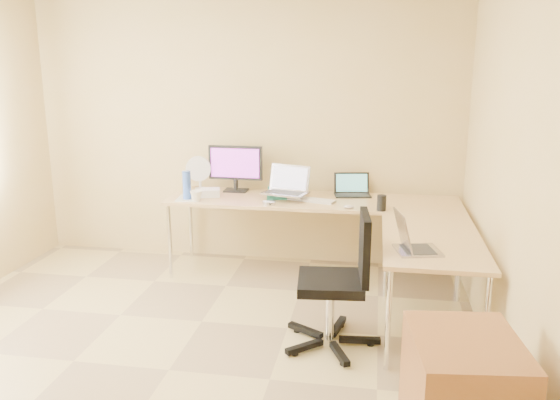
% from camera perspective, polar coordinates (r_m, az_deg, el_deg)
% --- Properties ---
extents(floor, '(4.50, 4.50, 0.00)m').
position_cam_1_polar(floor, '(3.97, -11.02, -16.30)').
color(floor, tan).
rests_on(floor, ground).
extents(wall_back, '(4.50, 0.00, 4.50)m').
position_cam_1_polar(wall_back, '(5.63, -3.57, 6.99)').
color(wall_back, '#D0B47F').
rests_on(wall_back, ground).
extents(wall_right, '(0.00, 4.50, 4.50)m').
position_cam_1_polar(wall_right, '(3.36, 23.56, 1.07)').
color(wall_right, '#D0B47F').
rests_on(wall_right, ground).
extents(desk_main, '(2.65, 0.70, 0.73)m').
position_cam_1_polar(desk_main, '(5.32, 3.23, -3.75)').
color(desk_main, tan).
rests_on(desk_main, ground).
extents(desk_return, '(0.70, 1.30, 0.73)m').
position_cam_1_polar(desk_return, '(4.37, 14.62, -8.23)').
color(desk_return, tan).
rests_on(desk_return, ground).
extents(monitor, '(0.52, 0.17, 0.45)m').
position_cam_1_polar(monitor, '(5.50, -4.45, 3.15)').
color(monitor, black).
rests_on(monitor, desk_main).
extents(book_stack, '(0.29, 0.36, 0.05)m').
position_cam_1_polar(book_stack, '(5.34, 0.02, 0.70)').
color(book_stack, '#217761').
rests_on(book_stack, desk_main).
extents(laptop_center, '(0.45, 0.39, 0.25)m').
position_cam_1_polar(laptop_center, '(5.16, 0.55, 1.96)').
color(laptop_center, '#B6B4C9').
rests_on(laptop_center, desk_main).
extents(laptop_black, '(0.37, 0.30, 0.21)m').
position_cam_1_polar(laptop_black, '(5.36, 7.26, 1.50)').
color(laptop_black, black).
rests_on(laptop_black, desk_main).
extents(keyboard, '(0.46, 0.25, 0.02)m').
position_cam_1_polar(keyboard, '(5.16, 3.06, 0.02)').
color(keyboard, silver).
rests_on(keyboard, desk_main).
extents(mouse, '(0.10, 0.08, 0.03)m').
position_cam_1_polar(mouse, '(4.92, 6.87, -0.68)').
color(mouse, beige).
rests_on(mouse, desk_main).
extents(mug, '(0.14, 0.14, 0.10)m').
position_cam_1_polar(mug, '(5.18, -8.35, 0.40)').
color(mug, white).
rests_on(mug, desk_main).
extents(cd_stack, '(0.15, 0.15, 0.03)m').
position_cam_1_polar(cd_stack, '(5.02, -1.08, -0.31)').
color(cd_stack, silver).
rests_on(cd_stack, desk_main).
extents(water_bottle, '(0.08, 0.08, 0.26)m').
position_cam_1_polar(water_bottle, '(5.24, -9.27, 1.45)').
color(water_bottle, blue).
rests_on(water_bottle, desk_main).
extents(papers, '(0.24, 0.31, 0.01)m').
position_cam_1_polar(papers, '(5.32, -9.04, 0.22)').
color(papers, silver).
rests_on(papers, desk_main).
extents(white_box, '(0.23, 0.19, 0.07)m').
position_cam_1_polar(white_box, '(5.35, -7.09, 0.74)').
color(white_box, white).
rests_on(white_box, desk_main).
extents(desk_fan, '(0.28, 0.28, 0.31)m').
position_cam_1_polar(desk_fan, '(5.61, -7.97, 2.54)').
color(desk_fan, silver).
rests_on(desk_fan, desk_main).
extents(black_cup, '(0.08, 0.08, 0.13)m').
position_cam_1_polar(black_cup, '(4.89, 10.08, -0.29)').
color(black_cup, black).
rests_on(black_cup, desk_main).
extents(laptop_return, '(0.38, 0.33, 0.22)m').
position_cam_1_polar(laptop_return, '(3.90, 13.65, -3.47)').
color(laptop_return, '#ADAABF').
rests_on(laptop_return, desk_return).
extents(office_chair, '(0.64, 0.64, 0.98)m').
position_cam_1_polar(office_chair, '(4.01, 5.07, -7.78)').
color(office_chair, black).
rests_on(office_chair, ground).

